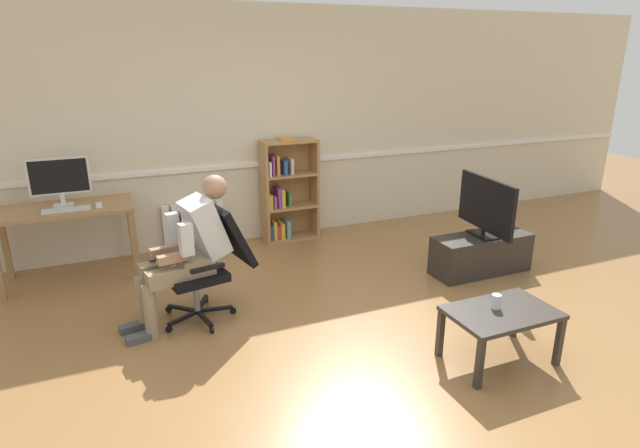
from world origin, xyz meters
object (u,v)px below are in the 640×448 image
(bookshelf, at_px, (286,193))
(drinking_glass, at_px, (496,301))
(radiator, at_px, (194,226))
(coffee_table, at_px, (501,317))
(keyboard, at_px, (66,210))
(imac_monitor, at_px, (59,178))
(tv_stand, at_px, (481,254))
(office_chair, at_px, (211,258))
(tv_screen, at_px, (486,206))
(computer_mouse, at_px, (99,205))
(computer_desk, at_px, (65,218))
(person_seated, at_px, (188,248))

(bookshelf, relative_size, drinking_glass, 11.57)
(radiator, relative_size, coffee_table, 0.89)
(keyboard, relative_size, coffee_table, 0.54)
(imac_monitor, xyz_separation_m, tv_stand, (3.88, -1.55, -0.83))
(keyboard, distance_m, drinking_glass, 3.91)
(keyboard, distance_m, bookshelf, 2.40)
(office_chair, relative_size, drinking_glass, 9.07)
(keyboard, height_order, tv_screen, tv_screen)
(radiator, xyz_separation_m, tv_stand, (2.59, -1.86, -0.07))
(imac_monitor, bearing_deg, coffee_table, -44.89)
(keyboard, height_order, coffee_table, keyboard)
(bookshelf, bearing_deg, tv_stand, -49.74)
(keyboard, height_order, tv_stand, keyboard)
(drinking_glass, bearing_deg, computer_mouse, 134.13)
(computer_mouse, bearing_deg, tv_stand, -20.83)
(drinking_glass, bearing_deg, keyboard, 137.35)
(computer_desk, relative_size, imac_monitor, 2.29)
(computer_mouse, height_order, tv_stand, computer_mouse)
(bookshelf, xyz_separation_m, radiator, (-1.10, 0.10, -0.31))
(computer_desk, bearing_deg, radiator, 16.89)
(imac_monitor, bearing_deg, radiator, 13.66)
(keyboard, bearing_deg, coffee_table, -42.98)
(radiator, bearing_deg, computer_mouse, -152.23)
(computer_desk, height_order, keyboard, keyboard)
(radiator, relative_size, office_chair, 0.71)
(tv_stand, relative_size, drinking_glass, 9.77)
(imac_monitor, height_order, tv_screen, imac_monitor)
(radiator, xyz_separation_m, tv_screen, (2.59, -1.87, 0.44))
(computer_mouse, xyz_separation_m, tv_stand, (3.56, -1.35, -0.57))
(radiator, bearing_deg, person_seated, -100.92)
(tv_screen, bearing_deg, drinking_glass, 148.49)
(person_seated, bearing_deg, imac_monitor, -156.35)
(person_seated, bearing_deg, drinking_glass, 42.50)
(radiator, bearing_deg, drinking_glass, -63.04)
(computer_mouse, height_order, person_seated, person_seated)
(bookshelf, bearing_deg, coffee_table, -80.22)
(keyboard, bearing_deg, radiator, 22.90)
(radiator, bearing_deg, bookshelf, -5.12)
(bookshelf, height_order, drinking_glass, bookshelf)
(keyboard, xyz_separation_m, office_chair, (1.12, -1.15, -0.24))
(computer_desk, relative_size, tv_screen, 1.45)
(bookshelf, height_order, person_seated, person_seated)
(computer_desk, relative_size, bookshelf, 1.03)
(computer_mouse, bearing_deg, tv_screen, -20.83)
(radiator, height_order, person_seated, person_seated)
(bookshelf, height_order, office_chair, bookshelf)
(tv_stand, bearing_deg, person_seated, 177.05)
(computer_desk, height_order, tv_stand, computer_desk)
(tv_stand, bearing_deg, computer_desk, 159.17)
(bookshelf, distance_m, radiator, 1.14)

